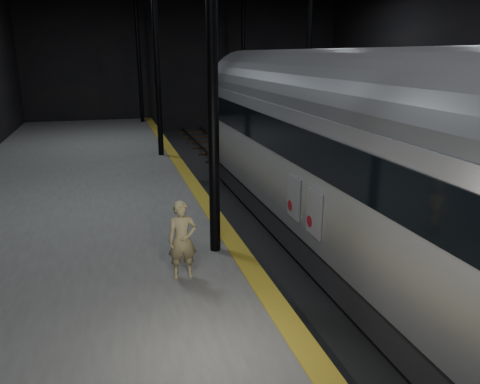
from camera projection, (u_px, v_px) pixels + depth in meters
name	position (u px, v px, depth m)	size (l,w,h in m)	color
ground	(294.00, 221.00, 16.79)	(44.00, 44.00, 0.00)	black
platform_left	(73.00, 228.00, 14.71)	(9.00, 43.80, 1.00)	#494947
platform_right	(470.00, 191.00, 18.59)	(9.00, 43.80, 1.00)	#494947
tactile_strip	(205.00, 201.00, 15.67)	(0.50, 43.80, 0.01)	olive
track	(294.00, 219.00, 16.77)	(2.40, 43.00, 0.24)	#3F3328
train	(355.00, 155.00, 12.25)	(3.23, 21.58, 5.77)	#ADAFB5
woman	(183.00, 240.00, 10.15)	(0.64, 0.42, 1.75)	tan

